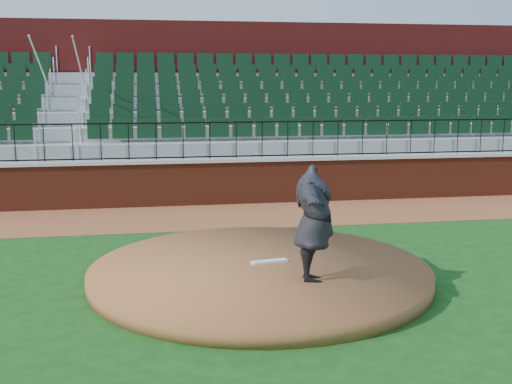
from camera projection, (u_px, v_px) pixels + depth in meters
ground at (270, 279)px, 11.13m from camera, size 90.00×90.00×0.00m
warning_track at (231, 215)px, 16.37m from camera, size 34.00×3.20×0.01m
field_wall at (223, 183)px, 17.82m from camera, size 34.00×0.35×1.20m
wall_cap at (223, 160)px, 17.70m from camera, size 34.00×0.45×0.10m
wall_railing at (223, 140)px, 17.61m from camera, size 34.00×0.05×1.00m
seating_stands at (213, 117)px, 20.16m from camera, size 34.00×5.10×4.60m
concourse_wall at (205, 100)px, 22.80m from camera, size 34.00×0.50×5.50m
pitchers_mound at (260, 273)px, 11.10m from camera, size 5.95×5.95×0.25m
pitching_rubber at (269, 262)px, 11.25m from camera, size 0.67×0.26×0.04m
pitcher at (314, 223)px, 10.11m from camera, size 1.03×2.41×1.90m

